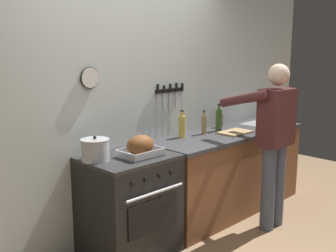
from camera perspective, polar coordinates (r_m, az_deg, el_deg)
The scene contains 11 objects.
wall_back at distance 3.85m, azimuth -6.54°, elevation 3.22°, with size 6.00×0.13×2.60m.
counter_block at distance 4.64m, azimuth 8.46°, elevation -6.15°, with size 2.03×0.65×0.90m.
stove at distance 3.66m, azimuth -5.45°, elevation -10.99°, with size 0.76×0.67×0.90m.
person_cook at distance 4.17m, azimuth 14.56°, elevation -1.33°, with size 0.51×0.63×1.66m.
roasting_pan at distance 3.47m, azimuth -3.89°, elevation -2.91°, with size 0.35×0.26×0.19m.
stock_pot at distance 3.39m, azimuth -10.14°, elevation -3.29°, with size 0.23×0.23×0.21m.
cutting_board at distance 4.45m, azimuth 9.38°, elevation -0.87°, with size 0.36×0.24×0.02m, color tan.
bottle_soy_sauce at distance 4.76m, azimuth 7.33°, elevation 0.82°, with size 0.05×0.05×0.20m.
bottle_olive_oil at distance 4.53m, azimuth 7.11°, elevation 0.89°, with size 0.07×0.07×0.30m.
bottle_vinegar at distance 4.35m, azimuth 5.06°, elevation 0.25°, with size 0.06×0.06×0.26m.
bottle_cooking_oil at distance 4.17m, azimuth 1.96°, elevation -0.01°, with size 0.07×0.07×0.29m.
Camera 1 is at (-2.34, -1.66, 1.83)m, focal length 43.59 mm.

